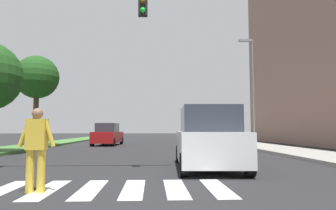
{
  "coord_description": "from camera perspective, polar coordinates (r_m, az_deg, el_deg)",
  "views": [
    {
      "loc": [
        0.85,
        0.32,
        1.26
      ],
      "look_at": [
        1.49,
        13.06,
        2.27
      ],
      "focal_mm": 32.78,
      "sensor_mm": 36.0,
      "label": 1
    }
  ],
  "objects": [
    {
      "name": "pedestrian_performer",
      "position": [
        6.76,
        -23.26,
        -6.95
      ],
      "size": [
        0.75,
        0.25,
        1.69
      ],
      "color": "gold",
      "rests_on": "ground_plane"
    },
    {
      "name": "street_lamp_right",
      "position": [
        22.36,
        15.3,
        4.19
      ],
      "size": [
        1.02,
        0.24,
        7.5
      ],
      "color": "slate",
      "rests_on": "sidewalk_right"
    },
    {
      "name": "crosswalk",
      "position": [
        6.82,
        -10.36,
        -15.09
      ],
      "size": [
        4.95,
        2.2,
        0.01
      ],
      "color": "silver",
      "rests_on": "ground_plane"
    },
    {
      "name": "sidewalk_right",
      "position": [
        28.71,
        12.44,
        -6.81
      ],
      "size": [
        3.0,
        64.0,
        0.15
      ],
      "primitive_type": "cube",
      "color": "#9E9991",
      "rests_on": "ground_plane"
    },
    {
      "name": "ground_plane",
      "position": [
        29.72,
        -4.56,
        -6.97
      ],
      "size": [
        140.0,
        140.0,
        0.0
      ],
      "primitive_type": "plane",
      "color": "#262628"
    },
    {
      "name": "sedan_midblock",
      "position": [
        24.94,
        -11.13,
        -5.51
      ],
      "size": [
        2.09,
        4.54,
        1.75
      ],
      "color": "maroon",
      "rests_on": "ground_plane"
    },
    {
      "name": "tree_far",
      "position": [
        23.84,
        -23.19,
        4.68
      ],
      "size": [
        3.05,
        3.05,
        6.36
      ],
      "color": "#4C3823",
      "rests_on": "median_strip"
    },
    {
      "name": "suv_crossing",
      "position": [
        10.09,
        7.41,
        -6.38
      ],
      "size": [
        2.18,
        4.69,
        1.97
      ],
      "color": "silver",
      "rests_on": "ground_plane"
    },
    {
      "name": "median_strip",
      "position": [
        28.98,
        -20.1,
        -6.62
      ],
      "size": [
        2.81,
        64.0,
        0.15
      ],
      "primitive_type": "cube",
      "color": "#477A38",
      "rests_on": "ground_plane"
    }
  ]
}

